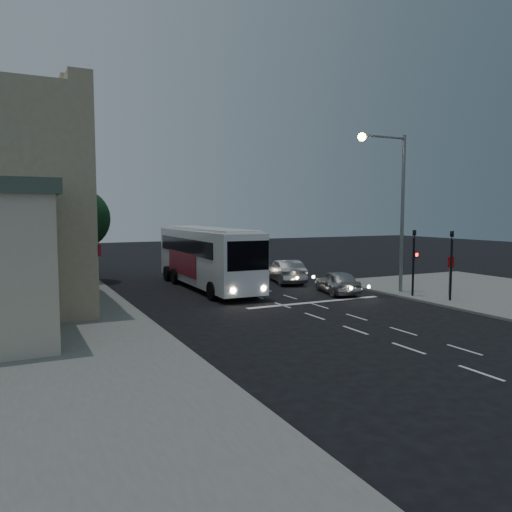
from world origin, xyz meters
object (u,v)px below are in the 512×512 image
traffic_signal_side (451,257)px  street_tree (79,216)px  traffic_signal_main (414,254)px  streetlight (394,195)px  car_sedan_c (221,259)px  car_suv (337,282)px  car_sedan_a (286,271)px  tour_bus (206,256)px  car_extra (202,253)px  car_sedan_b (250,265)px  regulatory_sign (450,270)px

traffic_signal_side → street_tree: bearing=135.5°
traffic_signal_main → streetlight: (-0.26, 1.42, 3.31)m
streetlight → car_sedan_c: bearing=101.7°
car_suv → street_tree: (-12.87, 11.22, 3.81)m
car_sedan_a → traffic_signal_main: size_ratio=1.14×
tour_bus → car_sedan_a: bearing=-0.5°
car_extra → street_tree: bearing=43.9°
car_sedan_b → streetlight: 13.35m
tour_bus → regulatory_sign: size_ratio=5.61×
traffic_signal_side → car_sedan_a: bearing=111.5°
car_suv → street_tree: street_tree is taller
car_extra → tour_bus: bearing=75.5°
tour_bus → car_sedan_a: size_ratio=2.64×
traffic_signal_main → tour_bus: bearing=136.7°
car_extra → regulatory_sign: regulatory_sign is taller
car_sedan_b → traffic_signal_side: size_ratio=1.23×
regulatory_sign → street_tree: (-17.51, 15.26, 2.90)m
regulatory_sign → street_tree: size_ratio=0.35×
car_suv → traffic_signal_side: traffic_signal_side is taller
tour_bus → car_sedan_c: (5.15, 10.21, -1.28)m
traffic_signal_side → streetlight: (-0.96, 3.40, 3.31)m
car_suv → traffic_signal_side: (3.64, -5.00, 1.73)m
car_sedan_b → traffic_signal_side: (4.36, -15.30, 1.69)m
tour_bus → car_suv: bearing=-41.1°
car_suv → regulatory_sign: size_ratio=1.83×
streetlight → tour_bus: bearing=141.1°
car_sedan_c → car_sedan_a: bearing=106.2°
streetlight → car_suv: bearing=149.2°
car_sedan_b → tour_bus: bearing=53.3°
car_sedan_a → traffic_signal_main: (3.37, -8.34, 1.65)m
traffic_signal_main → streetlight: size_ratio=0.46×
car_sedan_b → car_sedan_c: (-0.18, 5.36, 0.03)m
traffic_signal_side → street_tree: size_ratio=0.66×
car_sedan_a → car_sedan_c: 10.35m
traffic_signal_main → car_extra: bearing=98.3°
car_suv → car_sedan_a: bearing=-71.8°
car_extra → traffic_signal_main: (3.54, -24.32, 1.62)m
car_sedan_c → car_extra: bearing=-79.4°
car_sedan_a → regulatory_sign: 10.67m
car_extra → traffic_signal_main: size_ratio=1.19×
car_suv → car_sedan_a: size_ratio=0.86×
traffic_signal_main → street_tree: street_tree is taller
tour_bus → car_suv: tour_bus is taller
car_sedan_c → street_tree: size_ratio=0.89×
car_sedan_c → tour_bus: bearing=76.8°
traffic_signal_main → street_tree: (-15.81, 14.25, 2.08)m
car_suv → tour_bus: bearing=-28.5°
car_extra → traffic_signal_side: traffic_signal_side is taller
tour_bus → streetlight: streetlight is taller
car_suv → car_extra: 21.30m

